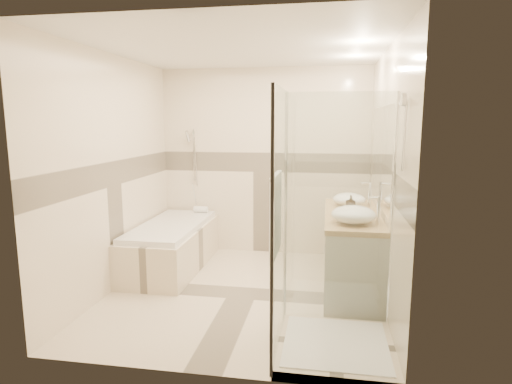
% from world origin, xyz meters
% --- Properties ---
extents(room, '(2.82, 3.02, 2.52)m').
position_xyz_m(room, '(0.06, 0.01, 1.26)').
color(room, beige).
rests_on(room, ground).
extents(bathtub, '(0.75, 1.70, 0.56)m').
position_xyz_m(bathtub, '(-1.02, 0.65, 0.31)').
color(bathtub, beige).
rests_on(bathtub, ground).
extents(vanity, '(0.58, 1.62, 0.85)m').
position_xyz_m(vanity, '(1.12, 0.30, 0.43)').
color(vanity, silver).
rests_on(vanity, ground).
extents(shower_enclosure, '(0.96, 0.93, 2.04)m').
position_xyz_m(shower_enclosure, '(0.83, -0.97, 0.51)').
color(shower_enclosure, beige).
rests_on(shower_enclosure, ground).
extents(vessel_sink_near, '(0.37, 0.37, 0.15)m').
position_xyz_m(vessel_sink_near, '(1.10, 0.67, 0.92)').
color(vessel_sink_near, white).
rests_on(vessel_sink_near, vanity).
extents(vessel_sink_far, '(0.42, 0.42, 0.17)m').
position_xyz_m(vessel_sink_far, '(1.10, -0.19, 0.93)').
color(vessel_sink_far, white).
rests_on(vessel_sink_far, vanity).
extents(faucet_near, '(0.12, 0.03, 0.28)m').
position_xyz_m(faucet_near, '(1.32, 0.67, 1.01)').
color(faucet_near, silver).
rests_on(faucet_near, vanity).
extents(faucet_far, '(0.11, 0.03, 0.27)m').
position_xyz_m(faucet_far, '(1.32, -0.19, 1.01)').
color(faucet_far, silver).
rests_on(faucet_far, vanity).
extents(amenity_bottle_a, '(0.10, 0.10, 0.17)m').
position_xyz_m(amenity_bottle_a, '(1.10, 0.36, 0.94)').
color(amenity_bottle_a, black).
rests_on(amenity_bottle_a, vanity).
extents(amenity_bottle_b, '(0.15, 0.15, 0.16)m').
position_xyz_m(amenity_bottle_b, '(1.10, 0.29, 0.93)').
color(amenity_bottle_b, black).
rests_on(amenity_bottle_b, vanity).
extents(folded_towels, '(0.17, 0.26, 0.08)m').
position_xyz_m(folded_towels, '(1.10, 0.96, 0.89)').
color(folded_towels, white).
rests_on(folded_towels, vanity).
extents(rolled_towel, '(0.19, 0.09, 0.09)m').
position_xyz_m(rolled_towel, '(-0.85, 1.33, 0.60)').
color(rolled_towel, white).
rests_on(rolled_towel, bathtub).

